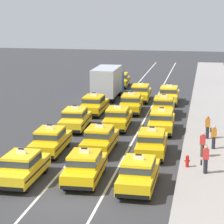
{
  "coord_description": "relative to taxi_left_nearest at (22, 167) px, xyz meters",
  "views": [
    {
      "loc": [
        6.59,
        -22.27,
        9.78
      ],
      "look_at": [
        -0.57,
        15.48,
        1.3
      ],
      "focal_mm": 80.52,
      "sensor_mm": 36.0,
      "label": 1
    }
  ],
  "objects": [
    {
      "name": "lane_stripe_center_right",
      "position": [
        4.78,
        17.31,
        -0.87
      ],
      "size": [
        0.14,
        80.0,
        0.01
      ],
      "primitive_type": "cube",
      "color": "silver",
      "rests_on": "ground"
    },
    {
      "name": "taxi_left_third",
      "position": [
        -0.13,
        11.84,
        0.0
      ],
      "size": [
        2.01,
        4.63,
        1.96
      ],
      "color": "black",
      "rests_on": "ground"
    },
    {
      "name": "taxi_left_sixth",
      "position": [
        -0.06,
        32.1,
        0.0
      ],
      "size": [
        2.02,
        4.64,
        1.96
      ],
      "color": "black",
      "rests_on": "ground"
    },
    {
      "name": "taxi_right_fourth",
      "position": [
        6.22,
        17.93,
        0.0
      ],
      "size": [
        1.93,
        4.6,
        1.96
      ],
      "color": "black",
      "rests_on": "ground"
    },
    {
      "name": "taxi_center_fourth",
      "position": [
        3.25,
        18.65,
        0.0
      ],
      "size": [
        2.01,
        4.64,
        1.96
      ],
      "color": "black",
      "rests_on": "ground"
    },
    {
      "name": "taxi_left_fourth",
      "position": [
        0.09,
        17.49,
        0.0
      ],
      "size": [
        1.87,
        4.58,
        1.96
      ],
      "color": "black",
      "rests_on": "ground"
    },
    {
      "name": "taxi_left_second",
      "position": [
        -0.13,
        5.49,
        0.0
      ],
      "size": [
        1.91,
        4.59,
        1.96
      ],
      "color": "black",
      "rests_on": "ground"
    },
    {
      "name": "taxi_right_second",
      "position": [
        6.48,
        6.16,
        0.0
      ],
      "size": [
        1.92,
        4.6,
        1.96
      ],
      "color": "black",
      "rests_on": "ground"
    },
    {
      "name": "pedestrian_trailing",
      "position": [
        9.92,
        2.87,
        0.1
      ],
      "size": [
        0.47,
        0.24,
        1.66
      ],
      "color": "#23232D",
      "rests_on": "sidewalk_curb"
    },
    {
      "name": "pedestrian_mid_block",
      "position": [
        10.42,
        7.98,
        0.07
      ],
      "size": [
        0.36,
        0.24,
        1.58
      ],
      "color": "#23232D",
      "rests_on": "sidewalk_curb"
    },
    {
      "name": "taxi_right_third",
      "position": [
        6.55,
        12.28,
        0.0
      ],
      "size": [
        1.91,
        4.6,
        1.96
      ],
      "color": "black",
      "rests_on": "ground"
    },
    {
      "name": "box_truck_left_fifth",
      "position": [
        -0.11,
        24.98,
        0.9
      ],
      "size": [
        2.31,
        6.97,
        3.27
      ],
      "color": "black",
      "rests_on": "ground"
    },
    {
      "name": "taxi_center_third",
      "position": [
        3.07,
        12.71,
        0.0
      ],
      "size": [
        1.94,
        4.61,
        1.96
      ],
      "color": "black",
      "rests_on": "ground"
    },
    {
      "name": "fire_hydrant",
      "position": [
        8.86,
        3.82,
        -0.33
      ],
      "size": [
        0.36,
        0.22,
        0.73
      ],
      "color": "red",
      "rests_on": "sidewalk_curb"
    },
    {
      "name": "pedestrian_by_storefront",
      "position": [
        10.01,
        10.49,
        0.11
      ],
      "size": [
        0.47,
        0.24,
        1.66
      ],
      "color": "#23232D",
      "rests_on": "sidewalk_curb"
    },
    {
      "name": "lane_stripe_left_center",
      "position": [
        1.58,
        17.31,
        -0.87
      ],
      "size": [
        0.14,
        80.0,
        0.01
      ],
      "primitive_type": "cube",
      "color": "silver",
      "rests_on": "ground"
    },
    {
      "name": "taxi_right_nearest",
      "position": [
        6.44,
        0.14,
        0.0
      ],
      "size": [
        1.86,
        4.58,
        1.96
      ],
      "color": "black",
      "rests_on": "ground"
    },
    {
      "name": "taxi_center_nearest",
      "position": [
        3.36,
        0.73,
        0.0
      ],
      "size": [
        1.96,
        4.62,
        1.96
      ],
      "color": "black",
      "rests_on": "ground"
    },
    {
      "name": "ground_plane",
      "position": [
        3.18,
        -2.69,
        -0.88
      ],
      "size": [
        160.0,
        160.0,
        0.0
      ],
      "primitive_type": "plane",
      "color": "#353538"
    },
    {
      "name": "taxi_right_fifth",
      "position": [
        6.24,
        23.56,
        0.0
      ],
      "size": [
        1.85,
        4.57,
        1.96
      ],
      "color": "black",
      "rests_on": "ground"
    },
    {
      "name": "sidewalk_curb",
      "position": [
        10.38,
        12.31,
        -0.8
      ],
      "size": [
        4.0,
        90.0,
        0.15
      ],
      "primitive_type": "cube",
      "color": "#9E9993",
      "rests_on": "ground"
    },
    {
      "name": "pedestrian_near_crosswalk",
      "position": [
        9.72,
        6.03,
        0.07
      ],
      "size": [
        0.47,
        0.24,
        1.61
      ],
      "color": "#473828",
      "rests_on": "sidewalk_curb"
    },
    {
      "name": "taxi_center_fifth",
      "position": [
        3.35,
        24.09,
        0.0
      ],
      "size": [
        1.94,
        4.61,
        1.96
      ],
      "color": "black",
      "rests_on": "ground"
    },
    {
      "name": "taxi_center_second",
      "position": [
        2.99,
        6.43,
        0.0
      ],
      "size": [
        1.82,
        4.56,
        1.96
      ],
      "color": "black",
      "rests_on": "ground"
    },
    {
      "name": "taxi_left_nearest",
      "position": [
        0.0,
        0.0,
        0.0
      ],
      "size": [
        1.83,
        4.56,
        1.96
      ],
      "color": "black",
      "rests_on": "ground"
    }
  ]
}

